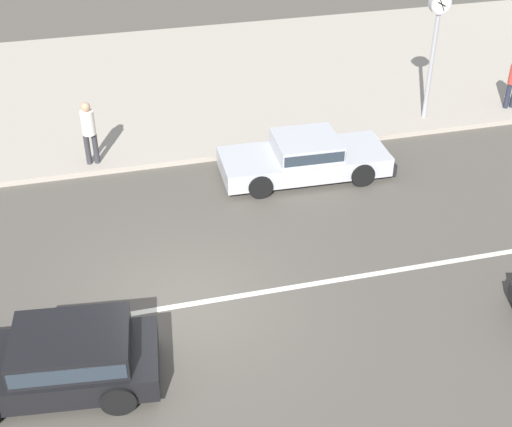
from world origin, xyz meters
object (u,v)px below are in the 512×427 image
Objects in this scene: pedestrian_by_shop at (89,129)px; street_clock at (436,28)px; sedan_silver_4 at (305,157)px; hatchback_black_5 at (59,358)px.

street_clock is at bearing 2.31° from pedestrian_by_shop.
pedestrian_by_shop is (-5.18, 1.67, 0.61)m from sedan_silver_4.
hatchback_black_5 is at bearing -97.40° from pedestrian_by_shop.
street_clock reaches higher than sedan_silver_4.
sedan_silver_4 is 1.20× the size of street_clock.
pedestrian_by_shop is at bearing -177.69° from street_clock.
sedan_silver_4 is 8.36m from hatchback_black_5.
pedestrian_by_shop reaches higher than hatchback_black_5.
street_clock reaches higher than pedestrian_by_shop.
sedan_silver_4 is at bearing -154.21° from street_clock.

